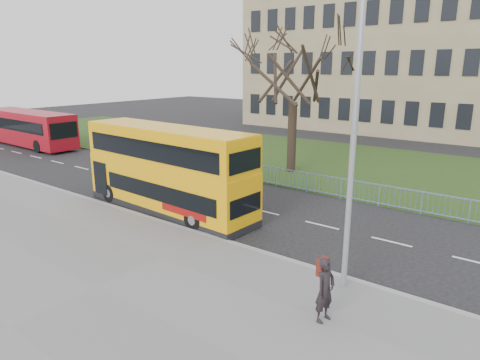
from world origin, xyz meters
name	(u,v)px	position (x,y,z in m)	size (l,w,h in m)	color
ground	(232,227)	(0.00, 0.00, 0.00)	(120.00, 120.00, 0.00)	black
pavement	(97,288)	(0.00, -6.75, 0.06)	(80.00, 10.50, 0.12)	slate
kerb	(208,236)	(0.00, -1.55, 0.07)	(80.00, 0.20, 0.14)	gray
grass_verge	(361,166)	(0.00, 14.30, 0.04)	(80.00, 15.40, 0.08)	#233914
guard_railing	(307,182)	(0.00, 6.60, 0.55)	(40.00, 0.12, 1.10)	#7396CD
bare_tree	(293,88)	(-3.00, 10.00, 5.36)	(7.39, 7.39, 10.56)	black
civic_building	(394,63)	(-5.00, 35.00, 7.00)	(30.00, 15.00, 14.00)	#817252
yellow_bus	(167,167)	(-3.72, -0.14, 2.12)	(9.54, 2.74, 3.95)	#F8AC0A
red_bus	(29,128)	(-26.00, 4.73, 1.59)	(11.34, 2.81, 2.98)	maroon
pedestrian	(325,290)	(6.38, -4.16, 1.01)	(0.65, 0.43, 1.78)	black
street_lamp	(350,132)	(5.93, -2.10, 4.88)	(1.83, 0.44, 8.69)	#9A9CA2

